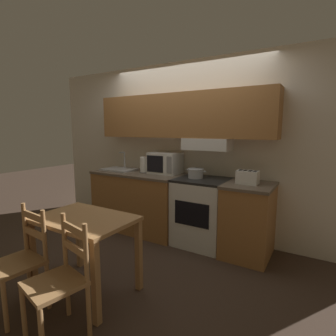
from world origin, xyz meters
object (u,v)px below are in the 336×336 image
(stove_range, at_px, (202,211))
(dining_table, at_px, (85,230))
(paper_towel_roll, at_px, (144,165))
(sink_basin, at_px, (119,169))
(chair_right_of_table, at_px, (59,281))
(toaster, at_px, (248,177))
(chair_left_of_table, at_px, (21,262))
(microwave, at_px, (165,163))
(cooking_pot, at_px, (196,173))

(stove_range, relative_size, dining_table, 0.98)
(stove_range, relative_size, paper_towel_roll, 3.81)
(paper_towel_roll, bearing_deg, sink_basin, -177.35)
(chair_right_of_table, bearing_deg, dining_table, 131.42)
(toaster, height_order, sink_basin, sink_basin)
(dining_table, distance_m, chair_right_of_table, 0.59)
(chair_left_of_table, height_order, chair_right_of_table, same)
(microwave, xyz_separation_m, dining_table, (0.14, -1.68, -0.45))
(microwave, distance_m, paper_towel_roll, 0.33)
(microwave, distance_m, dining_table, 1.75)
(stove_range, bearing_deg, dining_table, -108.47)
(paper_towel_roll, distance_m, chair_left_of_table, 2.14)
(cooking_pot, distance_m, chair_left_of_table, 2.22)
(toaster, bearing_deg, cooking_pot, 177.87)
(sink_basin, bearing_deg, cooking_pot, 0.66)
(toaster, relative_size, sink_basin, 0.51)
(stove_range, xyz_separation_m, microwave, (-0.66, 0.12, 0.61))
(sink_basin, height_order, dining_table, sink_basin)
(stove_range, height_order, chair_right_of_table, stove_range)
(dining_table, relative_size, chair_right_of_table, 1.03)
(paper_towel_roll, bearing_deg, chair_left_of_table, -84.80)
(cooking_pot, relative_size, chair_right_of_table, 0.33)
(stove_range, height_order, paper_towel_roll, paper_towel_roll)
(microwave, relative_size, chair_left_of_table, 0.50)
(stove_range, bearing_deg, chair_right_of_table, -96.81)
(toaster, bearing_deg, stove_range, 177.91)
(cooking_pot, xyz_separation_m, dining_table, (-0.42, -1.57, -0.36))
(sink_basin, bearing_deg, stove_range, 0.45)
(chair_left_of_table, bearing_deg, microwave, 92.11)
(sink_basin, relative_size, chair_right_of_table, 0.57)
(toaster, distance_m, chair_left_of_table, 2.51)
(paper_towel_roll, bearing_deg, cooking_pot, -0.46)
(microwave, relative_size, sink_basin, 0.87)
(toaster, xyz_separation_m, sink_basin, (-2.06, 0.01, -0.06))
(cooking_pot, relative_size, dining_table, 0.32)
(microwave, relative_size, dining_table, 0.48)
(cooking_pot, xyz_separation_m, paper_towel_roll, (-0.87, 0.01, 0.05))
(stove_range, bearing_deg, paper_towel_roll, 179.35)
(stove_range, relative_size, chair_right_of_table, 1.01)
(stove_range, bearing_deg, sink_basin, -179.55)
(cooking_pot, height_order, toaster, toaster)
(stove_range, distance_m, paper_towel_roll, 1.13)
(chair_left_of_table, relative_size, chair_right_of_table, 1.00)
(stove_range, height_order, toaster, toaster)
(toaster, bearing_deg, paper_towel_roll, 178.80)
(cooking_pot, relative_size, chair_left_of_table, 0.33)
(stove_range, xyz_separation_m, dining_table, (-0.52, -1.56, 0.16))
(toaster, xyz_separation_m, paper_towel_roll, (-1.58, 0.03, 0.04))
(dining_table, distance_m, chair_left_of_table, 0.57)
(stove_range, distance_m, microwave, 0.91)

